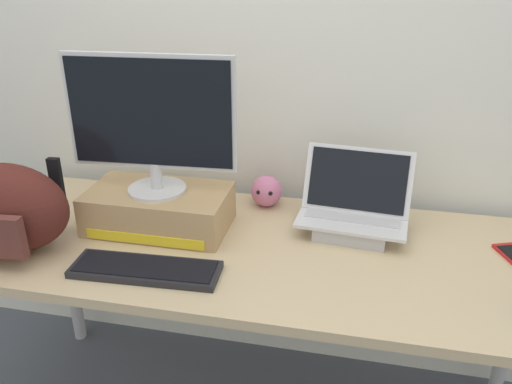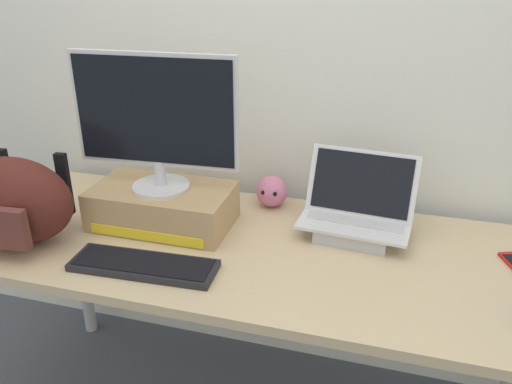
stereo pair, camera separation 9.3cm
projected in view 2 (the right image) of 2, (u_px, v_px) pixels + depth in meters
The scene contains 8 objects.
back_wall at pixel (293, 38), 1.77m from camera, with size 7.00×0.10×2.60m, color silver.
desk at pixel (256, 265), 1.63m from camera, with size 1.85×0.72×0.75m.
toner_box_yellow at pixel (163, 206), 1.71m from camera, with size 0.45×0.26×0.13m.
desktop_monitor at pixel (155, 120), 1.58m from camera, with size 0.52×0.18×0.43m.
open_laptop at pixel (356, 219), 1.65m from camera, with size 0.36×0.24×0.25m.
external_keyboard at pixel (144, 265), 1.48m from camera, with size 0.42×0.15×0.02m.
messenger_backpack at pixel (14, 201), 1.57m from camera, with size 0.39×0.28×0.27m.
plush_toy at pixel (272, 191), 1.83m from camera, with size 0.11×0.11×0.11m.
Camera 2 is at (0.38, -1.33, 1.57)m, focal length 36.79 mm.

